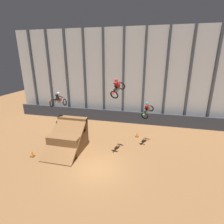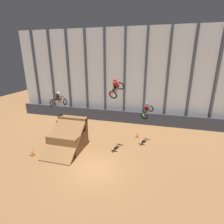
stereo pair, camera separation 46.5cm
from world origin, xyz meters
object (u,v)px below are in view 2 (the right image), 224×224
rider_bike_center_air (116,88)px  traffic_cone_near_ramp (137,135)px  rider_bike_right_air (147,110)px  traffic_cone_arena_edge (32,153)px  rider_bike_left_air (58,100)px  dirt_ramp (69,138)px

rider_bike_center_air → traffic_cone_near_ramp: 7.62m
rider_bike_right_air → traffic_cone_arena_edge: bearing=-135.1°
rider_bike_right_air → traffic_cone_arena_edge: 11.56m
rider_bike_left_air → traffic_cone_arena_edge: rider_bike_left_air is taller
rider_bike_left_air → traffic_cone_near_ramp: (7.60, 3.38, -4.39)m
rider_bike_center_air → traffic_cone_arena_edge: size_ratio=3.28×
rider_bike_center_air → traffic_cone_arena_edge: (-7.53, -2.01, -6.07)m
dirt_ramp → rider_bike_right_air: (7.35, 2.40, 2.75)m
rider_bike_center_air → traffic_cone_near_ramp: (1.43, 4.38, -6.07)m
rider_bike_left_air → rider_bike_right_air: (8.62, 1.62, -0.85)m
rider_bike_right_air → traffic_cone_near_ramp: rider_bike_right_air is taller
rider_bike_center_air → rider_bike_right_air: 4.40m
rider_bike_left_air → traffic_cone_near_ramp: rider_bike_left_air is taller
traffic_cone_near_ramp → traffic_cone_arena_edge: size_ratio=1.00×
traffic_cone_near_ramp → traffic_cone_arena_edge: (-8.96, -6.39, 0.00)m
dirt_ramp → traffic_cone_near_ramp: 7.61m
dirt_ramp → rider_bike_left_air: 3.89m
dirt_ramp → rider_bike_left_air: (-1.27, 0.78, 3.60)m
dirt_ramp → traffic_cone_arena_edge: 3.54m
rider_bike_center_air → dirt_ramp: bearing=-168.0°
rider_bike_left_air → rider_bike_right_air: bearing=44.0°
dirt_ramp → traffic_cone_arena_edge: size_ratio=7.25×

